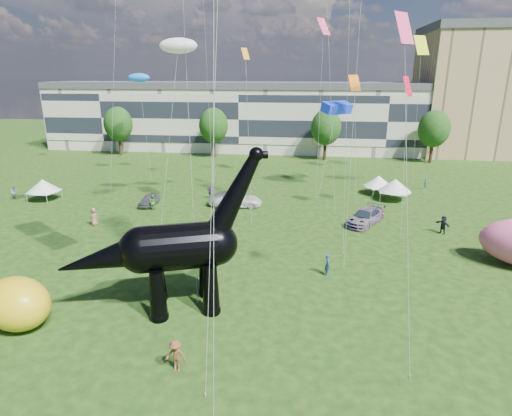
# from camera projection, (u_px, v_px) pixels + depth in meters

# --- Properties ---
(ground) EXTENTS (220.00, 220.00, 0.00)m
(ground) POSITION_uv_depth(u_px,v_px,m) (215.00, 321.00, 26.90)
(ground) COLOR #16330C
(ground) RESTS_ON ground
(terrace_row) EXTENTS (78.00, 11.00, 12.00)m
(terrace_row) POSITION_uv_depth(u_px,v_px,m) (243.00, 119.00, 84.64)
(terrace_row) COLOR beige
(terrace_row) RESTS_ON ground
(apartment_block) EXTENTS (28.00, 18.00, 22.00)m
(apartment_block) POSITION_uv_depth(u_px,v_px,m) (498.00, 94.00, 80.04)
(apartment_block) COLOR tan
(apartment_block) RESTS_ON ground
(tree_far_left) EXTENTS (5.20, 5.20, 9.44)m
(tree_far_left) POSITION_uv_depth(u_px,v_px,m) (118.00, 121.00, 78.76)
(tree_far_left) COLOR #382314
(tree_far_left) RESTS_ON ground
(tree_mid_left) EXTENTS (5.20, 5.20, 9.44)m
(tree_mid_left) POSITION_uv_depth(u_px,v_px,m) (213.00, 123.00, 76.54)
(tree_mid_left) COLOR #382314
(tree_mid_left) RESTS_ON ground
(tree_mid_right) EXTENTS (5.20, 5.20, 9.44)m
(tree_mid_right) POSITION_uv_depth(u_px,v_px,m) (326.00, 124.00, 74.08)
(tree_mid_right) COLOR #382314
(tree_mid_right) RESTS_ON ground
(tree_far_right) EXTENTS (5.20, 5.20, 9.44)m
(tree_far_right) POSITION_uv_depth(u_px,v_px,m) (434.00, 126.00, 71.86)
(tree_far_right) COLOR #382314
(tree_far_right) RESTS_ON ground
(dinosaur_sculpture) EXTENTS (13.16, 6.47, 10.93)m
(dinosaur_sculpture) POSITION_uv_depth(u_px,v_px,m) (172.00, 250.00, 27.22)
(dinosaur_sculpture) COLOR black
(dinosaur_sculpture) RESTS_ON ground
(car_silver) EXTENTS (1.72, 3.94, 1.32)m
(car_silver) POSITION_uv_depth(u_px,v_px,m) (149.00, 200.00, 50.01)
(car_silver) COLOR #A2A2A6
(car_silver) RESTS_ON ground
(car_grey) EXTENTS (4.93, 2.00, 1.59)m
(car_grey) POSITION_uv_depth(u_px,v_px,m) (230.00, 199.00, 49.77)
(car_grey) COLOR slate
(car_grey) RESTS_ON ground
(car_white) EXTENTS (5.87, 3.32, 1.55)m
(car_white) POSITION_uv_depth(u_px,v_px,m) (238.00, 200.00, 49.58)
(car_white) COLOR white
(car_white) RESTS_ON ground
(car_dark) EXTENTS (4.74, 5.82, 1.59)m
(car_dark) POSITION_uv_depth(u_px,v_px,m) (365.00, 217.00, 43.77)
(car_dark) COLOR #595960
(car_dark) RESTS_ON ground
(gazebo_near) EXTENTS (4.40, 4.40, 2.42)m
(gazebo_near) POSITION_uv_depth(u_px,v_px,m) (379.00, 181.00, 54.27)
(gazebo_near) COLOR white
(gazebo_near) RESTS_ON ground
(gazebo_far) EXTENTS (4.84, 4.84, 2.69)m
(gazebo_far) POSITION_uv_depth(u_px,v_px,m) (395.00, 185.00, 51.55)
(gazebo_far) COLOR white
(gazebo_far) RESTS_ON ground
(gazebo_left) EXTENTS (4.06, 4.06, 2.61)m
(gazebo_left) POSITION_uv_depth(u_px,v_px,m) (43.00, 186.00, 51.68)
(gazebo_left) COLOR silver
(gazebo_left) RESTS_ON ground
(inflatable_yellow) EXTENTS (4.99, 4.31, 3.28)m
(inflatable_yellow) POSITION_uv_depth(u_px,v_px,m) (17.00, 304.00, 25.72)
(inflatable_yellow) COLOR gold
(inflatable_yellow) RESTS_ON ground
(visitors) EXTENTS (51.84, 40.28, 1.88)m
(visitors) POSITION_uv_depth(u_px,v_px,m) (211.00, 226.00, 40.99)
(visitors) COLOR #A86D54
(visitors) RESTS_ON ground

